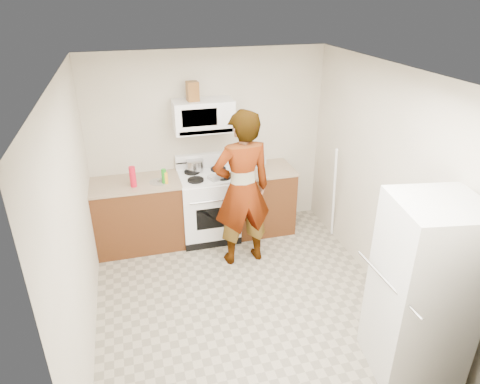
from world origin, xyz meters
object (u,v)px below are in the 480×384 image
object	(u,v)px
gas_range	(208,205)
microwave	(203,116)
fridge	(423,291)
person	(242,190)
kettle	(259,161)
saucepan	(195,165)

from	to	relation	value
gas_range	microwave	size ratio (longest dim) A/B	1.49
gas_range	fridge	world-z (taller)	fridge
person	kettle	bearing A→B (deg)	-125.07
person	fridge	xyz separation A→B (m)	(1.02, -2.06, -0.14)
microwave	person	size ratio (longest dim) A/B	0.39
person	fridge	bearing A→B (deg)	111.80
kettle	gas_range	bearing A→B (deg)	-176.90
kettle	saucepan	world-z (taller)	kettle
gas_range	fridge	xyz separation A→B (m)	(1.31, -2.74, 0.36)
saucepan	kettle	bearing A→B (deg)	-6.16
gas_range	person	size ratio (longest dim) A/B	0.57
microwave	fridge	world-z (taller)	microwave
gas_range	kettle	distance (m)	0.92
gas_range	microwave	xyz separation A→B (m)	(0.00, 0.13, 1.21)
person	saucepan	distance (m)	0.96
microwave	kettle	bearing A→B (deg)	-3.27
saucepan	gas_range	bearing A→B (deg)	-53.88
person	saucepan	bearing A→B (deg)	-68.09
gas_range	saucepan	distance (m)	0.58
person	fridge	distance (m)	2.31
fridge	kettle	size ratio (longest dim) A/B	10.40
gas_range	saucepan	size ratio (longest dim) A/B	4.90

